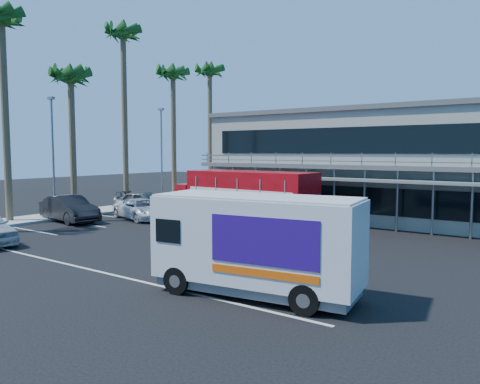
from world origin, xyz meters
The scene contains 16 objects.
ground centered at (0.00, 0.00, 0.00)m, with size 120.00×120.00×0.00m, color black.
building centered at (3.00, 14.94, 3.66)m, with size 22.40×12.00×7.30m.
curb_strip centered at (-15.00, 6.00, 0.08)m, with size 3.00×32.00×0.16m, color #A5A399.
palm_b centered at (-15.30, -1.50, 11.92)m, with size 2.80×2.80×13.75m.
palm_c centered at (-14.90, 3.00, 9.21)m, with size 2.80×2.80×10.75m.
palm_d centered at (-15.20, 8.00, 12.80)m, with size 2.80×2.80×14.75m.
palm_e centered at (-14.70, 13.00, 10.57)m, with size 2.80×2.80×12.25m.
palm_f centered at (-15.10, 18.50, 11.47)m, with size 2.80×2.80×13.25m.
light_pole_near centered at (-14.20, 1.00, 4.50)m, with size 0.50×0.25×8.09m.
light_pole_far centered at (-14.20, 11.00, 4.50)m, with size 0.50×0.25×8.09m.
red_truck centered at (-1.82, 5.03, 1.86)m, with size 10.17×2.84×3.39m.
white_van centered at (5.90, -5.00, 1.68)m, with size 6.74×3.15×3.17m.
parked_car_b centered at (-12.50, 0.92, 0.84)m, with size 1.79×5.13×1.69m, color black.
parked_car_c centered at (-9.50, 4.40, 0.68)m, with size 2.26×4.89×1.36m, color white.
parked_car_d centered at (-12.50, 7.60, 0.73)m, with size 2.04×5.01×1.45m, color #2F333E.
parked_car_e centered at (-12.50, 7.20, 0.76)m, with size 1.79×4.45×1.52m, color slate.
Camera 1 is at (13.86, -17.00, 4.54)m, focal length 35.00 mm.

